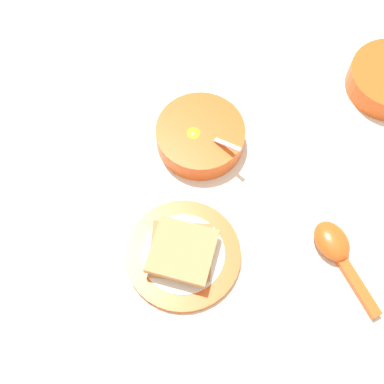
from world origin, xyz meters
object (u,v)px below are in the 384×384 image
toast_sandwich (182,251)px  toast_plate (183,255)px  egg_bowl (200,136)px  soup_spoon (336,249)px

toast_sandwich → toast_plate: bearing=33.7°
egg_bowl → toast_sandwich: bearing=-85.1°
egg_bowl → soup_spoon: (0.25, -0.14, -0.01)m
egg_bowl → toast_plate: bearing=-84.7°
soup_spoon → toast_plate: bearing=-165.3°
egg_bowl → toast_plate: egg_bowl is taller
egg_bowl → toast_sandwich: 0.21m
soup_spoon → egg_bowl: bearing=149.8°
toast_plate → toast_sandwich: size_ratio=1.69×
toast_plate → soup_spoon: soup_spoon is taller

